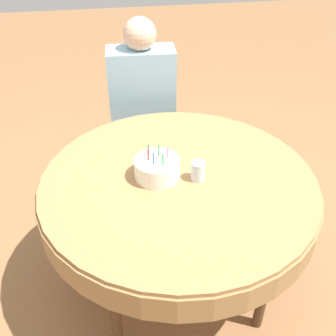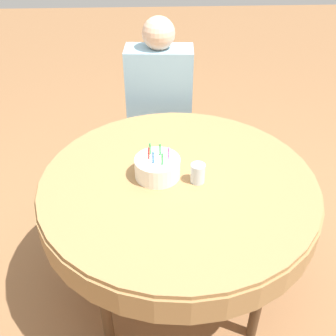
{
  "view_description": "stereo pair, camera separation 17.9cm",
  "coord_description": "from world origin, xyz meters",
  "px_view_note": "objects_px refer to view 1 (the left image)",
  "views": [
    {
      "loc": [
        -0.29,
        -1.41,
        1.85
      ],
      "look_at": [
        -0.05,
        0.01,
        0.79
      ],
      "focal_mm": 42.0,
      "sensor_mm": 36.0,
      "label": 1
    },
    {
      "loc": [
        -0.12,
        -1.43,
        1.85
      ],
      "look_at": [
        -0.05,
        0.01,
        0.79
      ],
      "focal_mm": 42.0,
      "sensor_mm": 36.0,
      "label": 2
    }
  ],
  "objects_px": {
    "chair": "(143,121)",
    "birthday_cake": "(157,168)",
    "drinking_glass": "(198,171)",
    "person": "(142,95)"
  },
  "relations": [
    {
      "from": "person",
      "to": "birthday_cake",
      "type": "height_order",
      "value": "person"
    },
    {
      "from": "birthday_cake",
      "to": "person",
      "type": "bearing_deg",
      "value": 87.75
    },
    {
      "from": "chair",
      "to": "person",
      "type": "relative_size",
      "value": 0.76
    },
    {
      "from": "chair",
      "to": "drinking_glass",
      "type": "distance_m",
      "value": 1.05
    },
    {
      "from": "drinking_glass",
      "to": "chair",
      "type": "bearing_deg",
      "value": 98.05
    },
    {
      "from": "chair",
      "to": "birthday_cake",
      "type": "distance_m",
      "value": 0.99
    },
    {
      "from": "chair",
      "to": "birthday_cake",
      "type": "xyz_separation_m",
      "value": [
        -0.04,
        -0.95,
        0.28
      ]
    },
    {
      "from": "chair",
      "to": "birthday_cake",
      "type": "height_order",
      "value": "chair"
    },
    {
      "from": "chair",
      "to": "birthday_cake",
      "type": "bearing_deg",
      "value": -88.62
    },
    {
      "from": "birthday_cake",
      "to": "drinking_glass",
      "type": "xyz_separation_m",
      "value": [
        0.18,
        -0.05,
        -0.0
      ]
    }
  ]
}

